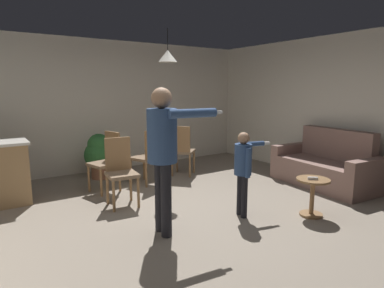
{
  "coord_description": "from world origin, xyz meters",
  "views": [
    {
      "loc": [
        -2.49,
        -3.54,
        1.72
      ],
      "look_at": [
        -0.13,
        -0.03,
        1.0
      ],
      "focal_mm": 30.68,
      "sensor_mm": 36.0,
      "label": 1
    }
  ],
  "objects_px": {
    "dining_chair_centre_back": "(107,159)",
    "side_table_by_couch": "(312,193)",
    "dining_chair_spare": "(120,169)",
    "potted_plant_corner": "(99,154)",
    "person_child": "(244,165)",
    "spare_remote_on_table": "(313,178)",
    "dining_chair_near_wall": "(182,149)",
    "couch_floral": "(326,167)",
    "dining_chair_by_counter": "(148,155)",
    "person_adult": "(163,145)"
  },
  "relations": [
    {
      "from": "dining_chair_near_wall",
      "to": "dining_chair_centre_back",
      "type": "height_order",
      "value": "same"
    },
    {
      "from": "person_adult",
      "to": "dining_chair_centre_back",
      "type": "height_order",
      "value": "person_adult"
    },
    {
      "from": "dining_chair_near_wall",
      "to": "dining_chair_spare",
      "type": "height_order",
      "value": "same"
    },
    {
      "from": "side_table_by_couch",
      "to": "person_adult",
      "type": "bearing_deg",
      "value": 161.52
    },
    {
      "from": "dining_chair_by_counter",
      "to": "potted_plant_corner",
      "type": "bearing_deg",
      "value": 101.26
    },
    {
      "from": "side_table_by_couch",
      "to": "dining_chair_by_counter",
      "type": "distance_m",
      "value": 2.86
    },
    {
      "from": "dining_chair_centre_back",
      "to": "spare_remote_on_table",
      "type": "height_order",
      "value": "dining_chair_centre_back"
    },
    {
      "from": "person_adult",
      "to": "dining_chair_centre_back",
      "type": "bearing_deg",
      "value": -174.78
    },
    {
      "from": "person_child",
      "to": "dining_chair_near_wall",
      "type": "distance_m",
      "value": 2.29
    },
    {
      "from": "couch_floral",
      "to": "dining_chair_by_counter",
      "type": "bearing_deg",
      "value": 60.25
    },
    {
      "from": "side_table_by_couch",
      "to": "potted_plant_corner",
      "type": "relative_size",
      "value": 0.6
    },
    {
      "from": "dining_chair_near_wall",
      "to": "side_table_by_couch",
      "type": "bearing_deg",
      "value": -35.64
    },
    {
      "from": "side_table_by_couch",
      "to": "potted_plant_corner",
      "type": "distance_m",
      "value": 3.9
    },
    {
      "from": "person_child",
      "to": "dining_chair_spare",
      "type": "xyz_separation_m",
      "value": [
        -1.2,
        1.35,
        -0.17
      ]
    },
    {
      "from": "person_child",
      "to": "dining_chair_by_counter",
      "type": "bearing_deg",
      "value": -155.64
    },
    {
      "from": "side_table_by_couch",
      "to": "spare_remote_on_table",
      "type": "height_order",
      "value": "spare_remote_on_table"
    },
    {
      "from": "person_adult",
      "to": "dining_chair_near_wall",
      "type": "bearing_deg",
      "value": 148.9
    },
    {
      "from": "person_child",
      "to": "potted_plant_corner",
      "type": "bearing_deg",
      "value": -147.68
    },
    {
      "from": "side_table_by_couch",
      "to": "dining_chair_by_counter",
      "type": "relative_size",
      "value": 0.52
    },
    {
      "from": "dining_chair_by_counter",
      "to": "potted_plant_corner",
      "type": "distance_m",
      "value": 1.06
    },
    {
      "from": "side_table_by_couch",
      "to": "dining_chair_spare",
      "type": "relative_size",
      "value": 0.52
    },
    {
      "from": "spare_remote_on_table",
      "to": "dining_chair_near_wall",
      "type": "bearing_deg",
      "value": 96.16
    },
    {
      "from": "couch_floral",
      "to": "person_child",
      "type": "xyz_separation_m",
      "value": [
        -2.22,
        -0.25,
        0.38
      ]
    },
    {
      "from": "potted_plant_corner",
      "to": "dining_chair_centre_back",
      "type": "bearing_deg",
      "value": -99.39
    },
    {
      "from": "couch_floral",
      "to": "dining_chair_spare",
      "type": "relative_size",
      "value": 1.87
    },
    {
      "from": "person_child",
      "to": "dining_chair_spare",
      "type": "height_order",
      "value": "person_child"
    },
    {
      "from": "side_table_by_couch",
      "to": "couch_floral",
      "type": "bearing_deg",
      "value": 28.26
    },
    {
      "from": "couch_floral",
      "to": "side_table_by_couch",
      "type": "relative_size",
      "value": 3.6
    },
    {
      "from": "side_table_by_couch",
      "to": "person_adult",
      "type": "relative_size",
      "value": 0.3
    },
    {
      "from": "couch_floral",
      "to": "person_child",
      "type": "bearing_deg",
      "value": 101.76
    },
    {
      "from": "dining_chair_near_wall",
      "to": "spare_remote_on_table",
      "type": "relative_size",
      "value": 7.69
    },
    {
      "from": "person_child",
      "to": "dining_chair_centre_back",
      "type": "relative_size",
      "value": 1.15
    },
    {
      "from": "side_table_by_couch",
      "to": "potted_plant_corner",
      "type": "bearing_deg",
      "value": 116.98
    },
    {
      "from": "potted_plant_corner",
      "to": "spare_remote_on_table",
      "type": "xyz_separation_m",
      "value": [
        1.73,
        -3.5,
        0.06
      ]
    },
    {
      "from": "dining_chair_spare",
      "to": "spare_remote_on_table",
      "type": "bearing_deg",
      "value": 141.63
    },
    {
      "from": "potted_plant_corner",
      "to": "spare_remote_on_table",
      "type": "bearing_deg",
      "value": -63.72
    },
    {
      "from": "dining_chair_centre_back",
      "to": "side_table_by_couch",
      "type": "bearing_deg",
      "value": -158.65
    },
    {
      "from": "side_table_by_couch",
      "to": "person_adult",
      "type": "distance_m",
      "value": 2.17
    },
    {
      "from": "dining_chair_by_counter",
      "to": "dining_chair_centre_back",
      "type": "xyz_separation_m",
      "value": [
        -0.74,
        0.03,
        0.0
      ]
    },
    {
      "from": "spare_remote_on_table",
      "to": "person_adult",
      "type": "bearing_deg",
      "value": 160.54
    },
    {
      "from": "dining_chair_near_wall",
      "to": "spare_remote_on_table",
      "type": "xyz_separation_m",
      "value": [
        0.3,
        -2.78,
        -0.01
      ]
    },
    {
      "from": "person_adult",
      "to": "dining_chair_by_counter",
      "type": "height_order",
      "value": "person_adult"
    },
    {
      "from": "dining_chair_by_counter",
      "to": "dining_chair_near_wall",
      "type": "bearing_deg",
      "value": -12.6
    },
    {
      "from": "person_adult",
      "to": "potted_plant_corner",
      "type": "height_order",
      "value": "person_adult"
    },
    {
      "from": "person_child",
      "to": "potted_plant_corner",
      "type": "relative_size",
      "value": 1.33
    },
    {
      "from": "person_adult",
      "to": "dining_chair_by_counter",
      "type": "relative_size",
      "value": 1.73
    },
    {
      "from": "spare_remote_on_table",
      "to": "dining_chair_centre_back",
      "type": "bearing_deg",
      "value": 125.13
    },
    {
      "from": "dining_chair_by_counter",
      "to": "spare_remote_on_table",
      "type": "height_order",
      "value": "dining_chair_by_counter"
    },
    {
      "from": "dining_chair_spare",
      "to": "potted_plant_corner",
      "type": "distance_m",
      "value": 1.62
    },
    {
      "from": "side_table_by_couch",
      "to": "person_child",
      "type": "height_order",
      "value": "person_child"
    }
  ]
}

